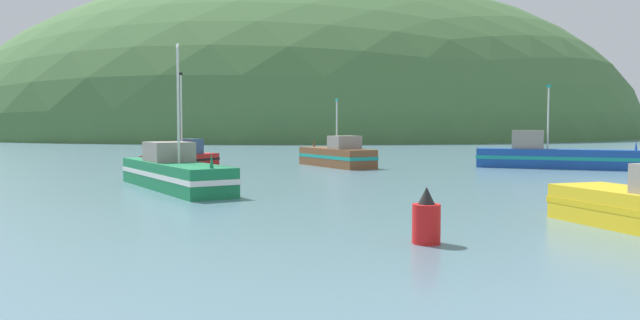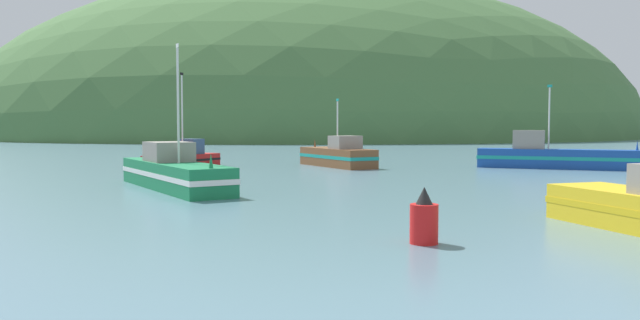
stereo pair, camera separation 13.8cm
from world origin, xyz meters
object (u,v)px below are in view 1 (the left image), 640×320
at_px(fishing_boat_blue, 554,157).
at_px(fishing_boat_red, 183,158).
at_px(fishing_boat_green, 173,172).
at_px(fishing_boat_brown, 337,156).
at_px(channel_buoy, 426,220).

relative_size(fishing_boat_blue, fishing_boat_red, 1.54).
bearing_deg(fishing_boat_red, fishing_boat_green, 41.07).
relative_size(fishing_boat_green, fishing_boat_red, 1.54).
distance_m(fishing_boat_brown, channel_buoy, 32.45).
bearing_deg(fishing_boat_brown, fishing_boat_green, 123.64).
xyz_separation_m(fishing_boat_blue, fishing_boat_red, (-28.77, 3.46, -0.23)).
bearing_deg(channel_buoy, fishing_boat_blue, 60.21).
bearing_deg(fishing_boat_green, channel_buoy, 4.01).
bearing_deg(fishing_boat_blue, fishing_boat_red, -161.32).
xyz_separation_m(fishing_boat_brown, fishing_boat_red, (-12.34, 0.19, -0.19)).
relative_size(fishing_boat_brown, fishing_boat_green, 0.76).
xyz_separation_m(fishing_boat_green, channel_buoy, (9.89, -15.82, -0.18)).
bearing_deg(fishing_boat_green, fishing_boat_blue, 88.67).
relative_size(fishing_boat_blue, channel_buoy, 7.05).
bearing_deg(fishing_boat_blue, fishing_boat_green, -127.80).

